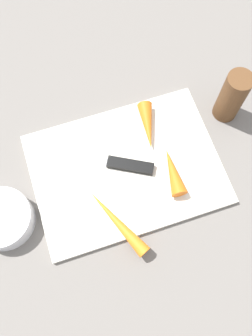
{
  "coord_description": "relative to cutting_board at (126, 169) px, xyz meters",
  "views": [
    {
      "loc": [
        -0.08,
        -0.23,
        0.67
      ],
      "look_at": [
        0.0,
        0.0,
        0.01
      ],
      "focal_mm": 38.87,
      "sensor_mm": 36.0,
      "label": 1
    }
  ],
  "objects": [
    {
      "name": "pepper_grinder",
      "position": [
        0.24,
        0.06,
        0.05
      ],
      "size": [
        0.05,
        0.05,
        0.12
      ],
      "primitive_type": "cylinder",
      "color": "brown",
      "rests_on": "ground_plane"
    },
    {
      "name": "ground_plane",
      "position": [
        0.0,
        0.0,
        -0.01
      ],
      "size": [
        1.4,
        1.4,
        0.0
      ],
      "primitive_type": "plane",
      "color": "slate"
    },
    {
      "name": "carrot_shortest",
      "position": [
        0.08,
        -0.04,
        0.02
      ],
      "size": [
        0.04,
        0.1,
        0.03
      ],
      "primitive_type": "cone",
      "rotation": [
        0.0,
        1.57,
        1.49
      ],
      "color": "orange",
      "rests_on": "cutting_board"
    },
    {
      "name": "small_bowl",
      "position": [
        -0.24,
        -0.03,
        0.02
      ],
      "size": [
        0.11,
        0.11,
        0.04
      ],
      "primitive_type": "cylinder",
      "color": "silver",
      "rests_on": "ground_plane"
    },
    {
      "name": "carrot_medium",
      "position": [
        0.07,
        0.06,
        0.02
      ],
      "size": [
        0.05,
        0.1,
        0.03
      ],
      "primitive_type": "cone",
      "rotation": [
        0.0,
        1.57,
        4.51
      ],
      "color": "orange",
      "rests_on": "cutting_board"
    },
    {
      "name": "cutting_board",
      "position": [
        0.0,
        0.0,
        0.0
      ],
      "size": [
        0.36,
        0.26,
        0.01
      ],
      "primitive_type": "cube",
      "color": "silver",
      "rests_on": "ground_plane"
    },
    {
      "name": "knife",
      "position": [
        -0.0,
        0.01,
        0.01
      ],
      "size": [
        0.18,
        0.11,
        0.01
      ],
      "rotation": [
        0.0,
        0.0,
        2.64
      ],
      "color": "#B7B7BC",
      "rests_on": "cutting_board"
    },
    {
      "name": "carrot_longest",
      "position": [
        -0.05,
        -0.1,
        0.02
      ],
      "size": [
        0.08,
        0.15,
        0.02
      ],
      "primitive_type": "cone",
      "rotation": [
        0.0,
        1.57,
        1.99
      ],
      "color": "orange",
      "rests_on": "cutting_board"
    }
  ]
}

